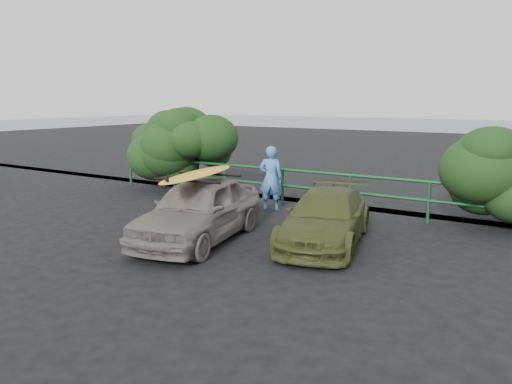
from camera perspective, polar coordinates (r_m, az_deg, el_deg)
ground at (r=9.56m, az=-6.58°, el=-7.37°), size 80.00×80.00×0.00m
guardrail at (r=13.57m, az=6.73°, el=0.23°), size 14.00×0.08×1.04m
shrub_left at (r=16.41m, az=-7.91°, el=4.48°), size 3.20×2.40×2.46m
sedan at (r=10.48m, az=-6.55°, el=-2.03°), size 2.28×4.11×1.32m
olive_vehicle at (r=10.33m, az=7.97°, el=-2.95°), size 2.32×3.95×1.07m
man at (r=13.27m, az=1.70°, el=1.58°), size 0.74×0.63×1.73m
roof_rack at (r=10.35m, az=-6.63°, el=1.68°), size 1.66×1.31×0.05m
surfboard at (r=10.34m, az=-6.64°, el=2.05°), size 1.15×2.96×0.09m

